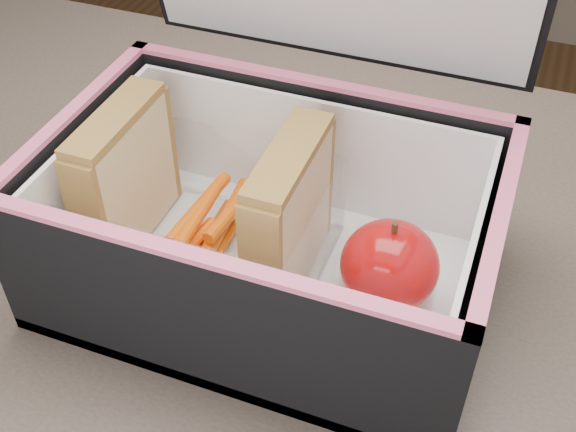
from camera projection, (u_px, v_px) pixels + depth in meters
name	position (u px, v px, depth m)	size (l,w,h in m)	color
kitchen_table	(323.00, 413.00, 0.57)	(1.20, 0.80, 0.75)	#64564C
lunch_bag	(272.00, 214.00, 0.51)	(0.31, 0.26, 0.31)	black
plastic_tub	(207.00, 219.00, 0.53)	(0.18, 0.13, 0.07)	white
sandwich_left	(125.00, 176.00, 0.54)	(0.03, 0.10, 0.11)	#DBB483
sandwich_right	(289.00, 216.00, 0.50)	(0.03, 0.10, 0.11)	#DBB483
carrot_sticks	(206.00, 239.00, 0.54)	(0.04, 0.14, 0.03)	#EA4600
paper_napkin	(381.00, 293.00, 0.52)	(0.07, 0.08, 0.01)	white
red_apple	(390.00, 266.00, 0.49)	(0.08, 0.08, 0.07)	maroon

